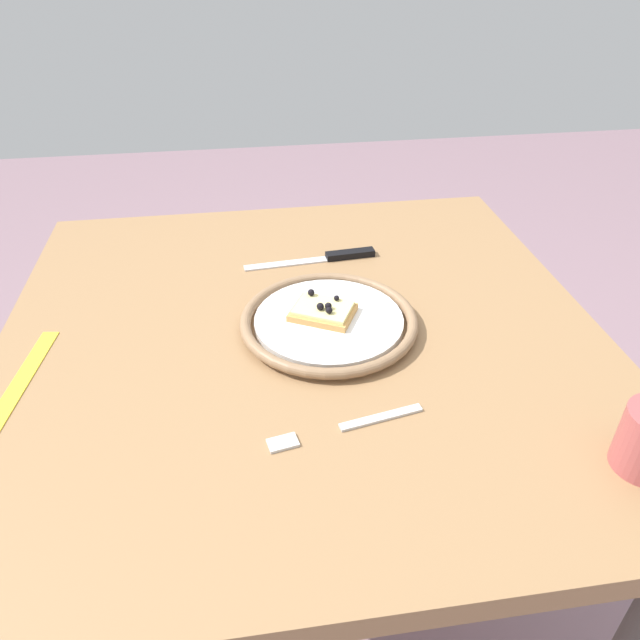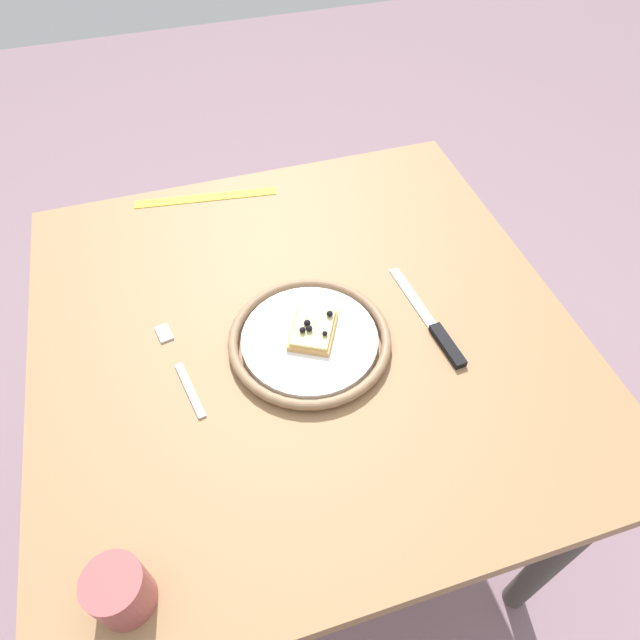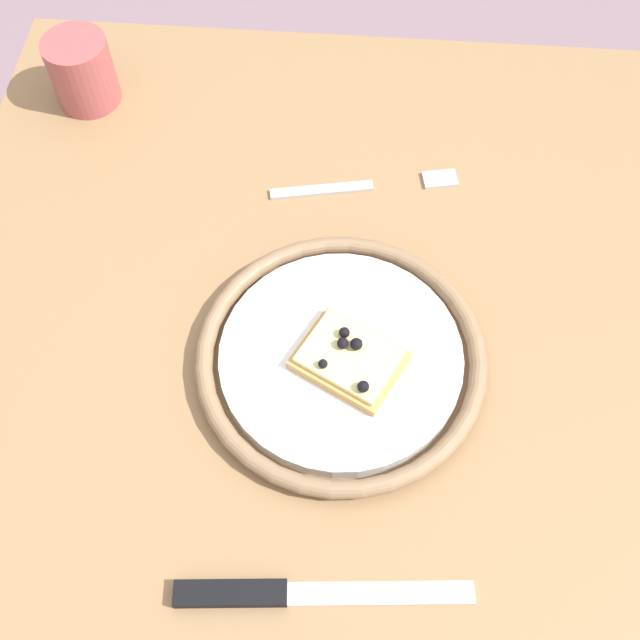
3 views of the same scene
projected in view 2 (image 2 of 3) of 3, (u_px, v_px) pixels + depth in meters
name	position (u px, v px, depth m)	size (l,w,h in m)	color
ground_plane	(309.00, 492.00, 1.49)	(6.00, 6.00, 0.00)	gray
dining_table	(304.00, 355.00, 1.02)	(0.90, 0.90, 0.70)	#936D47
plate	(309.00, 340.00, 0.92)	(0.27, 0.27, 0.02)	white
pizza_slice_near	(313.00, 329.00, 0.91)	(0.10, 0.11, 0.03)	tan
knife	(437.00, 331.00, 0.94)	(0.04, 0.24, 0.01)	silver
fork	(180.00, 368.00, 0.89)	(0.06, 0.20, 0.00)	silver
cup	(120.00, 591.00, 0.65)	(0.07, 0.07, 0.08)	#A54C4C
measuring_tape	(206.00, 198.00, 1.17)	(0.30, 0.02, 0.00)	yellow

